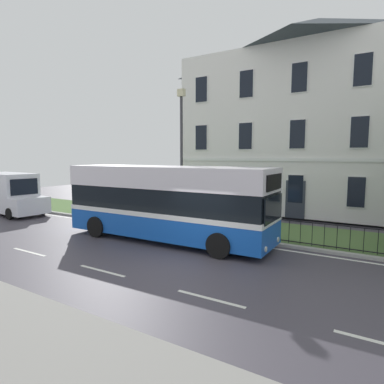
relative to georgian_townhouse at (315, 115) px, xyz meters
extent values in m
cube|color=#423E47|center=(-1.25, -14.76, -6.56)|extent=(60.00, 56.00, 0.06)
cube|color=silver|center=(-1.25, -11.11, -6.53)|extent=(54.00, 0.14, 0.01)
cube|color=silver|center=(-7.25, -16.56, -6.53)|extent=(2.00, 0.12, 0.01)
cube|color=silver|center=(-3.25, -16.56, -6.53)|extent=(2.00, 0.12, 0.01)
cube|color=silver|center=(0.75, -16.56, -6.53)|extent=(2.00, 0.12, 0.01)
cube|color=#9E9E99|center=(-1.25, -10.64, -6.47)|extent=(57.00, 0.24, 0.12)
cube|color=#4F6F39|center=(-1.25, -8.44, -6.47)|extent=(57.00, 4.15, 0.12)
cube|color=gray|center=(-1.25, -20.26, -6.53)|extent=(57.00, 3.00, 0.01)
cube|color=white|center=(0.00, 0.00, -1.34)|extent=(15.72, 9.40, 10.15)
pyramid|color=#3C444B|center=(0.00, 0.00, 5.04)|extent=(16.04, 9.58, 2.60)
cube|color=white|center=(0.00, -4.72, -3.00)|extent=(15.72, 0.06, 0.20)
cube|color=#2D333D|center=(0.00, -4.73, -5.31)|extent=(1.10, 0.06, 2.20)
cube|color=white|center=(-6.29, -4.73, -4.69)|extent=(0.95, 0.04, 1.70)
cube|color=black|center=(-6.29, -4.75, -4.69)|extent=(0.85, 0.03, 1.60)
cube|color=white|center=(-3.14, -4.73, -4.69)|extent=(0.95, 0.04, 1.70)
cube|color=black|center=(-3.14, -4.75, -4.69)|extent=(0.85, 0.03, 1.60)
cube|color=white|center=(0.00, -4.73, -4.69)|extent=(0.95, 0.04, 1.70)
cube|color=black|center=(0.00, -4.75, -4.69)|extent=(0.85, 0.03, 1.60)
cube|color=white|center=(3.14, -4.73, -4.69)|extent=(0.95, 0.04, 1.70)
cube|color=black|center=(3.14, -4.75, -4.69)|extent=(0.85, 0.03, 1.60)
cube|color=white|center=(-6.29, -4.73, -1.57)|extent=(0.95, 0.04, 1.70)
cube|color=black|center=(-6.29, -4.75, -1.57)|extent=(0.85, 0.03, 1.60)
cube|color=white|center=(-3.14, -4.73, -1.57)|extent=(0.95, 0.04, 1.70)
cube|color=black|center=(-3.14, -4.75, -1.57)|extent=(0.85, 0.03, 1.60)
cube|color=white|center=(0.00, -4.73, -1.57)|extent=(0.95, 0.04, 1.70)
cube|color=black|center=(0.00, -4.75, -1.57)|extent=(0.85, 0.03, 1.60)
cube|color=white|center=(3.14, -4.73, -1.57)|extent=(0.95, 0.04, 1.70)
cube|color=black|center=(3.14, -4.75, -1.57)|extent=(0.85, 0.03, 1.60)
cube|color=white|center=(-6.29, -4.73, 1.55)|extent=(0.95, 0.04, 1.70)
cube|color=black|center=(-6.29, -4.75, 1.55)|extent=(0.85, 0.03, 1.60)
cube|color=white|center=(-3.14, -4.73, 1.55)|extent=(0.95, 0.04, 1.70)
cube|color=black|center=(-3.14, -4.75, 1.55)|extent=(0.85, 0.03, 1.60)
cube|color=white|center=(0.00, -4.73, 1.55)|extent=(0.95, 0.04, 1.70)
cube|color=black|center=(0.00, -4.75, 1.55)|extent=(0.85, 0.03, 1.60)
cube|color=white|center=(3.14, -4.73, 1.55)|extent=(0.95, 0.04, 1.70)
cube|color=black|center=(3.14, -4.75, 1.55)|extent=(0.85, 0.03, 1.60)
cube|color=black|center=(0.00, -10.36, -5.46)|extent=(18.86, 0.04, 0.04)
cube|color=black|center=(0.00, -10.36, -6.33)|extent=(18.86, 0.04, 0.04)
cylinder|color=black|center=(-9.43, -10.36, -5.94)|extent=(0.02, 0.02, 0.95)
cylinder|color=black|center=(-8.97, -10.36, -5.94)|extent=(0.02, 0.02, 0.95)
cylinder|color=black|center=(-8.51, -10.36, -5.94)|extent=(0.02, 0.02, 0.95)
cylinder|color=black|center=(-8.05, -10.36, -5.94)|extent=(0.02, 0.02, 0.95)
cylinder|color=black|center=(-7.59, -10.36, -5.94)|extent=(0.02, 0.02, 0.95)
cylinder|color=black|center=(-7.13, -10.36, -5.94)|extent=(0.02, 0.02, 0.95)
cylinder|color=black|center=(-6.67, -10.36, -5.94)|extent=(0.02, 0.02, 0.95)
cylinder|color=black|center=(-6.21, -10.36, -5.94)|extent=(0.02, 0.02, 0.95)
cylinder|color=black|center=(-5.75, -10.36, -5.94)|extent=(0.02, 0.02, 0.95)
cylinder|color=black|center=(-5.29, -10.36, -5.94)|extent=(0.02, 0.02, 0.95)
cylinder|color=black|center=(-4.83, -10.36, -5.94)|extent=(0.02, 0.02, 0.95)
cylinder|color=black|center=(-4.37, -10.36, -5.94)|extent=(0.02, 0.02, 0.95)
cylinder|color=black|center=(-3.91, -10.36, -5.94)|extent=(0.02, 0.02, 0.95)
cylinder|color=black|center=(-3.45, -10.36, -5.94)|extent=(0.02, 0.02, 0.95)
cylinder|color=black|center=(-2.99, -10.36, -5.94)|extent=(0.02, 0.02, 0.95)
cylinder|color=black|center=(-2.53, -10.36, -5.94)|extent=(0.02, 0.02, 0.95)
cylinder|color=black|center=(-2.07, -10.36, -5.94)|extent=(0.02, 0.02, 0.95)
cylinder|color=black|center=(-1.61, -10.36, -5.94)|extent=(0.02, 0.02, 0.95)
cylinder|color=black|center=(-1.15, -10.36, -5.94)|extent=(0.02, 0.02, 0.95)
cylinder|color=black|center=(-0.69, -10.36, -5.94)|extent=(0.02, 0.02, 0.95)
cylinder|color=black|center=(-0.23, -10.36, -5.94)|extent=(0.02, 0.02, 0.95)
cylinder|color=black|center=(0.23, -10.36, -5.94)|extent=(0.02, 0.02, 0.95)
cylinder|color=black|center=(0.69, -10.36, -5.94)|extent=(0.02, 0.02, 0.95)
cylinder|color=black|center=(1.15, -10.36, -5.94)|extent=(0.02, 0.02, 0.95)
cylinder|color=black|center=(1.61, -10.36, -5.94)|extent=(0.02, 0.02, 0.95)
cylinder|color=black|center=(2.07, -10.36, -5.94)|extent=(0.02, 0.02, 0.95)
cylinder|color=black|center=(2.53, -10.36, -5.94)|extent=(0.02, 0.02, 0.95)
cylinder|color=black|center=(2.99, -10.36, -5.94)|extent=(0.02, 0.02, 0.95)
cylinder|color=black|center=(3.45, -10.36, -5.94)|extent=(0.02, 0.02, 0.95)
cylinder|color=black|center=(3.91, -10.36, -5.94)|extent=(0.02, 0.02, 0.95)
cylinder|color=black|center=(4.37, -10.36, -5.94)|extent=(0.02, 0.02, 0.95)
cube|color=blue|center=(-3.73, -12.28, -5.73)|extent=(9.53, 2.58, 1.09)
cube|color=white|center=(-3.73, -12.28, -5.22)|extent=(9.55, 2.60, 0.20)
cube|color=black|center=(-3.73, -12.28, -4.67)|extent=(9.44, 2.53, 1.03)
cube|color=silver|center=(-3.73, -12.28, -3.70)|extent=(9.53, 2.58, 0.91)
cube|color=black|center=(1.03, -12.21, -4.72)|extent=(0.09, 2.04, 0.95)
cube|color=black|center=(1.03, -12.21, -3.75)|extent=(0.09, 1.75, 0.58)
cylinder|color=silver|center=(1.02, -11.43, -6.05)|extent=(0.04, 0.20, 0.20)
cylinder|color=silver|center=(1.04, -12.98, -6.05)|extent=(0.04, 0.20, 0.20)
cylinder|color=black|center=(-0.62, -11.07, -6.05)|extent=(0.96, 0.32, 0.96)
cylinder|color=black|center=(-0.59, -13.39, -6.05)|extent=(0.96, 0.32, 0.96)
cylinder|color=black|center=(-6.88, -11.17, -6.05)|extent=(0.96, 0.32, 0.96)
cylinder|color=black|center=(-6.85, -13.49, -6.05)|extent=(0.96, 0.32, 0.96)
cube|color=white|center=(-13.91, -12.29, -5.81)|extent=(1.29, 2.15, 1.01)
cube|color=white|center=(-16.75, -12.08, -5.11)|extent=(4.70, 2.40, 2.41)
cube|color=black|center=(-14.46, -12.25, -4.67)|extent=(0.18, 1.65, 0.98)
cylinder|color=black|center=(-14.29, -11.27, -6.19)|extent=(0.69, 0.27, 0.68)
cylinder|color=black|center=(-14.44, -13.25, -6.19)|extent=(0.69, 0.27, 0.68)
cylinder|color=black|center=(-17.93, -11.00, -6.19)|extent=(0.69, 0.27, 0.68)
cylinder|color=#333338|center=(-4.60, -9.73, -3.11)|extent=(0.14, 0.14, 6.60)
cube|color=beige|center=(-4.60, -9.73, 0.37)|extent=(0.36, 0.24, 0.36)
cylinder|color=#4C4742|center=(-8.42, -9.49, -5.97)|extent=(0.52, 0.52, 0.89)
ellipsoid|color=black|center=(-8.42, -9.49, -5.43)|extent=(0.53, 0.53, 0.18)
camera|label=1|loc=(4.57, -23.74, -2.82)|focal=30.30mm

